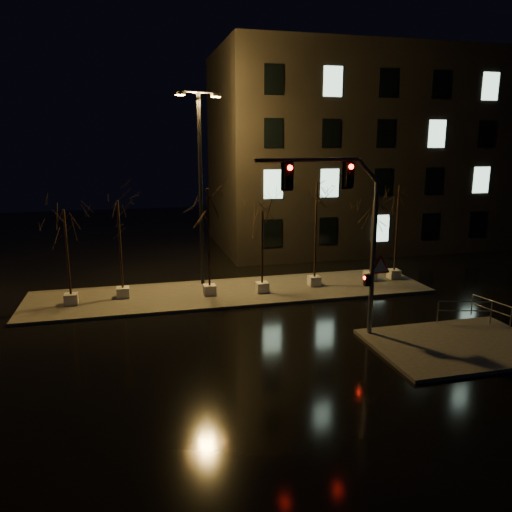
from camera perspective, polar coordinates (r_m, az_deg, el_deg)
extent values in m
plane|color=black|center=(22.26, 0.47, -8.75)|extent=(90.00, 90.00, 0.00)
cube|color=#423F3B|center=(27.77, -2.64, -4.18)|extent=(22.00, 5.00, 0.15)
cube|color=#423F3B|center=(22.38, 22.10, -9.42)|extent=(7.00, 5.00, 0.15)
cube|color=black|center=(42.62, 12.99, 11.58)|extent=(25.00, 12.00, 15.00)
cube|color=silver|center=(27.13, -20.36, -4.63)|extent=(0.65, 0.65, 0.55)
cylinder|color=black|center=(26.53, -20.77, 0.38)|extent=(0.11, 0.11, 4.31)
cube|color=silver|center=(27.47, -14.95, -4.03)|extent=(0.65, 0.65, 0.55)
cylinder|color=black|center=(26.86, -15.26, 1.26)|extent=(0.11, 0.11, 4.62)
cube|color=silver|center=(27.12, -5.32, -3.87)|extent=(0.65, 0.65, 0.55)
cylinder|color=black|center=(26.44, -5.44, 2.10)|extent=(0.11, 0.11, 5.19)
cube|color=silver|center=(27.47, 0.71, -3.59)|extent=(0.65, 0.65, 0.55)
cylinder|color=black|center=(26.91, 0.73, 1.05)|extent=(0.11, 0.11, 3.99)
cube|color=silver|center=(28.89, 6.68, -2.85)|extent=(0.65, 0.65, 0.55)
cylinder|color=black|center=(28.24, 6.84, 2.92)|extent=(0.11, 0.11, 5.35)
cube|color=silver|center=(30.51, 12.89, -2.25)|extent=(0.65, 0.65, 0.55)
cylinder|color=black|center=(29.99, 13.12, 2.14)|extent=(0.11, 0.11, 4.20)
cube|color=silver|center=(31.35, 15.48, -1.99)|extent=(0.65, 0.65, 0.55)
cylinder|color=black|center=(30.77, 15.79, 3.08)|extent=(0.11, 0.11, 5.08)
cylinder|color=slate|center=(21.47, 13.22, -0.43)|extent=(0.19, 0.19, 6.48)
cylinder|color=slate|center=(19.46, 6.03, 10.85)|extent=(4.32, 0.52, 0.15)
cube|color=black|center=(20.30, 10.59, 9.11)|extent=(0.34, 0.26, 0.97)
cube|color=black|center=(19.16, 3.73, 9.09)|extent=(0.34, 0.26, 0.97)
cube|color=black|center=(21.56, 12.57, -2.71)|extent=(0.25, 0.21, 0.49)
cone|color=red|center=(21.67, 13.98, -1.23)|extent=(1.12, 0.13, 1.12)
sphere|color=#FF0C07|center=(20.95, 13.77, 9.96)|extent=(0.19, 0.19, 0.19)
cylinder|color=black|center=(28.38, -6.34, 7.31)|extent=(0.21, 0.21, 10.69)
cylinder|color=black|center=(28.37, -6.62, 18.12)|extent=(2.27, 0.82, 0.11)
cube|color=#FF9632|center=(27.92, -8.69, 17.81)|extent=(0.60, 0.45, 0.21)
cube|color=#FF9632|center=(28.84, -4.59, 17.75)|extent=(0.60, 0.45, 0.21)
cylinder|color=slate|center=(24.27, 20.06, -6.11)|extent=(0.05, 0.05, 0.98)
cylinder|color=slate|center=(25.10, 25.28, -5.95)|extent=(0.05, 0.05, 0.98)
cylinder|color=slate|center=(24.50, 22.82, -4.83)|extent=(2.30, 0.71, 0.04)
cylinder|color=slate|center=(24.63, 22.73, -5.79)|extent=(2.30, 0.71, 0.04)
cylinder|color=slate|center=(24.76, 27.11, -6.42)|extent=(0.05, 0.05, 0.95)
cylinder|color=slate|center=(26.01, 23.44, -5.17)|extent=(0.05, 0.05, 0.95)
cylinder|color=slate|center=(25.21, 25.34, -4.64)|extent=(0.45, 2.08, 0.04)
cylinder|color=slate|center=(25.34, 25.25, -5.56)|extent=(0.45, 2.08, 0.04)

